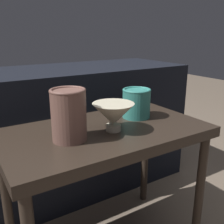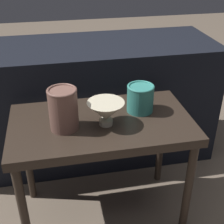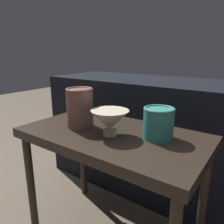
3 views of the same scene
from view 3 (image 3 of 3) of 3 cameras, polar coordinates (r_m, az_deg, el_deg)
name	(u,v)px [view 3 (image 3 of 3)]	position (r m, az deg, el deg)	size (l,w,h in m)	color
table	(112,146)	(0.94, 0.04, -8.95)	(0.77, 0.43, 0.54)	#2D231C
couch_backdrop	(161,136)	(1.42, 12.76, -6.21)	(1.46, 0.50, 0.70)	black
bowl	(110,121)	(0.86, -0.55, -2.26)	(0.15, 0.15, 0.10)	beige
vase_textured_left	(80,107)	(0.96, -8.36, 1.24)	(0.12, 0.12, 0.17)	brown
vase_colorful_right	(159,122)	(0.85, 12.06, -2.69)	(0.12, 0.12, 0.12)	teal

